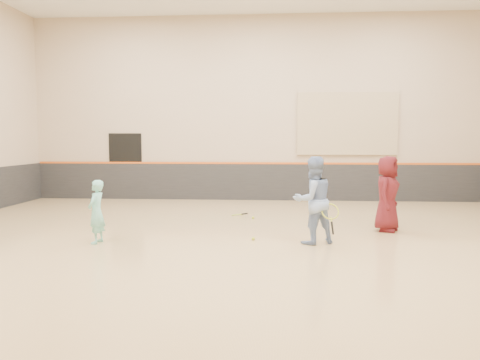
# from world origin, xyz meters

# --- Properties ---
(room) EXTENTS (15.04, 12.04, 6.22)m
(room) POSITION_xyz_m (0.00, 0.00, 0.81)
(room) COLOR tan
(room) RESTS_ON ground
(wainscot_back) EXTENTS (14.90, 0.04, 1.20)m
(wainscot_back) POSITION_xyz_m (0.00, 5.97, 0.60)
(wainscot_back) COLOR #232326
(wainscot_back) RESTS_ON floor
(accent_stripe) EXTENTS (14.90, 0.03, 0.06)m
(accent_stripe) POSITION_xyz_m (0.00, 5.96, 1.22)
(accent_stripe) COLOR #D85914
(accent_stripe) RESTS_ON wall_back
(acoustic_panel) EXTENTS (3.20, 0.08, 2.00)m
(acoustic_panel) POSITION_xyz_m (2.80, 5.95, 2.50)
(acoustic_panel) COLOR tan
(acoustic_panel) RESTS_ON wall_back
(doorway) EXTENTS (1.10, 0.05, 2.20)m
(doorway) POSITION_xyz_m (-4.50, 5.98, 1.10)
(doorway) COLOR black
(doorway) RESTS_ON floor
(girl) EXTENTS (0.33, 0.47, 1.23)m
(girl) POSITION_xyz_m (-2.97, -0.66, 0.61)
(girl) COLOR #7FDDD1
(girl) RESTS_ON floor
(instructor) EXTENTS (1.01, 0.92, 1.68)m
(instructor) POSITION_xyz_m (1.19, -0.40, 0.84)
(instructor) COLOR #8BA5D6
(instructor) RESTS_ON floor
(young_man) EXTENTS (0.82, 0.95, 1.64)m
(young_man) POSITION_xyz_m (2.91, 0.95, 0.82)
(young_man) COLOR #56141A
(young_man) RESTS_ON floor
(held_racket) EXTENTS (0.44, 0.44, 0.66)m
(held_racket) POSITION_xyz_m (1.50, -0.58, 0.66)
(held_racket) COLOR #C7D22E
(held_racket) RESTS_ON instructor
(spare_racket) EXTENTS (0.71, 0.71, 0.17)m
(spare_racket) POSITION_xyz_m (-0.51, 2.85, 0.09)
(spare_racket) COLOR #96B928
(spare_racket) RESTS_ON floor
(ball_under_racket) EXTENTS (0.07, 0.07, 0.07)m
(ball_under_racket) POSITION_xyz_m (0.04, -0.21, 0.03)
(ball_under_racket) COLOR #CDDA32
(ball_under_racket) RESTS_ON floor
(ball_in_hand) EXTENTS (0.07, 0.07, 0.07)m
(ball_in_hand) POSITION_xyz_m (2.99, 0.81, 0.99)
(ball_in_hand) COLOR yellow
(ball_in_hand) RESTS_ON young_man
(ball_beside_spare) EXTENTS (0.07, 0.07, 0.07)m
(ball_beside_spare) POSITION_xyz_m (-0.07, 2.28, 0.03)
(ball_beside_spare) COLOR #BCCD2F
(ball_beside_spare) RESTS_ON floor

